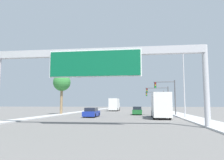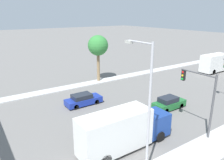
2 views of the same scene
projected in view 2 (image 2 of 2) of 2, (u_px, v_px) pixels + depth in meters
name	position (u px, v px, depth m)	size (l,w,h in m)	color
median_strip_left	(181.00, 65.00, 49.00)	(2.00, 120.00, 0.15)	#BBBBBB
car_far_right	(169.00, 103.00, 26.88)	(1.77, 4.35, 1.54)	#1E662D
car_near_left	(83.00, 100.00, 28.02)	(1.87, 4.68, 1.48)	navy
truck_box_primary	(216.00, 63.00, 43.62)	(2.40, 8.70, 3.58)	white
truck_box_secondary	(123.00, 130.00, 18.59)	(2.35, 8.90, 3.58)	navy
traffic_light_near_intersection	(202.00, 93.00, 20.31)	(3.83, 0.32, 6.29)	#4C4C4F
palm_tree_background	(98.00, 46.00, 36.05)	(3.38, 3.38, 7.92)	#8C704C
street_lamp_right	(146.00, 100.00, 14.87)	(2.77, 0.28, 9.66)	#B2B2B7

